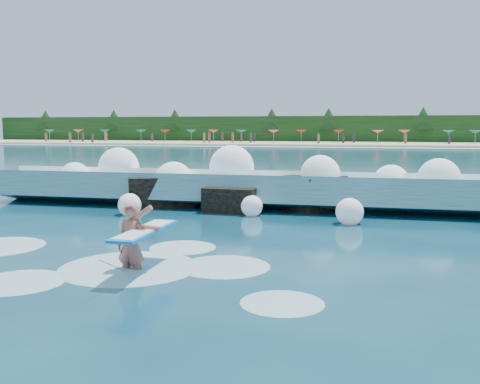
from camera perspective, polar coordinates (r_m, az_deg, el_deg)
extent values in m
plane|color=#082E40|center=(13.06, -8.54, -6.08)|extent=(200.00, 200.00, 0.00)
cube|color=tan|center=(89.95, 10.54, 5.06)|extent=(140.00, 20.00, 0.40)
cube|color=silver|center=(78.98, 10.10, 4.71)|extent=(140.00, 5.00, 0.08)
cube|color=black|center=(99.89, 10.88, 6.54)|extent=(140.00, 4.00, 5.00)
cube|color=teal|center=(19.76, 0.52, -0.17)|extent=(19.32, 2.94, 1.61)
cube|color=white|center=(20.48, 1.03, 1.44)|extent=(19.32, 1.36, 0.75)
cube|color=black|center=(20.32, -8.46, -0.14)|extent=(2.98, 2.73, 1.31)
cube|color=black|center=(18.65, -0.80, -1.00)|extent=(1.89, 1.52, 1.00)
cube|color=black|center=(19.34, 7.86, -0.36)|extent=(2.51, 2.57, 1.41)
imported|color=#A85F4E|center=(11.06, -11.52, -5.55)|extent=(0.65, 0.45, 1.70)
cube|color=#0D7DE1|center=(10.93, -10.11, -4.09)|extent=(0.54, 2.32, 0.06)
cube|color=white|center=(10.93, -10.11, -4.02)|extent=(0.44, 2.13, 0.06)
cylinder|color=black|center=(9.96, -13.50, -7.63)|extent=(0.01, 0.91, 0.43)
sphere|color=white|center=(21.96, -17.19, 1.54)|extent=(1.16, 1.16, 1.16)
sphere|color=white|center=(22.05, -12.80, 2.53)|extent=(1.64, 1.64, 1.64)
sphere|color=white|center=(20.21, -7.08, 1.18)|extent=(1.45, 1.45, 1.45)
sphere|color=white|center=(20.30, -0.90, 2.64)|extent=(1.70, 1.70, 1.70)
sphere|color=white|center=(19.13, 2.94, 0.16)|extent=(0.98, 0.98, 0.98)
sphere|color=white|center=(19.37, 8.55, 1.80)|extent=(1.44, 1.44, 1.44)
sphere|color=white|center=(19.80, 15.79, 0.98)|extent=(1.27, 1.27, 1.27)
sphere|color=white|center=(19.18, 20.44, 1.24)|extent=(1.44, 1.44, 1.44)
sphere|color=white|center=(18.29, -11.70, -1.37)|extent=(0.78, 0.78, 0.78)
sphere|color=white|center=(17.76, 1.27, -1.52)|extent=(0.72, 0.72, 0.72)
sphere|color=white|center=(16.56, 11.61, -2.09)|extent=(0.85, 0.85, 0.85)
ellipsoid|color=silver|center=(11.51, -11.74, -7.92)|extent=(2.97, 2.97, 0.15)
ellipsoid|color=silver|center=(11.09, -22.62, -8.89)|extent=(1.82, 1.82, 0.09)
ellipsoid|color=silver|center=(11.37, -1.75, -7.96)|extent=(2.00, 2.00, 0.10)
ellipsoid|color=silver|center=(13.18, -6.16, -5.92)|extent=(1.65, 1.65, 0.08)
ellipsoid|color=silver|center=(9.13, 4.51, -11.75)|extent=(1.45, 1.45, 0.07)
cone|color=#127366|center=(109.47, -19.67, 6.15)|extent=(2.00, 2.00, 0.50)
cone|color=#EB455F|center=(108.91, -16.88, 6.26)|extent=(2.00, 2.00, 0.50)
cone|color=#127366|center=(105.46, -14.25, 6.33)|extent=(2.00, 2.00, 0.50)
cone|color=#127366|center=(102.76, -10.52, 6.42)|extent=(2.00, 2.00, 0.50)
cone|color=red|center=(99.01, -8.01, 6.45)|extent=(2.00, 2.00, 0.50)
cone|color=#127366|center=(98.34, -5.22, 6.49)|extent=(2.00, 2.00, 0.50)
cone|color=#EB455F|center=(98.19, -2.84, 6.51)|extent=(2.00, 2.00, 0.50)
cone|color=#127366|center=(94.49, 0.14, 6.50)|extent=(2.00, 2.00, 0.50)
cone|color=#EB455F|center=(92.40, 3.60, 6.48)|extent=(2.00, 2.00, 0.50)
cone|color=red|center=(94.55, 6.55, 6.45)|extent=(2.00, 2.00, 0.50)
cone|color=red|center=(93.72, 10.47, 6.38)|extent=(2.00, 2.00, 0.50)
cone|color=#EB455F|center=(91.10, 14.49, 6.27)|extent=(2.00, 2.00, 0.50)
cone|color=#EB455F|center=(94.16, 17.12, 6.19)|extent=(2.00, 2.00, 0.50)
cone|color=#127366|center=(93.70, 21.35, 6.03)|extent=(2.00, 2.00, 0.50)
cone|color=#127366|center=(91.47, 23.82, 5.90)|extent=(2.00, 2.00, 0.50)
cube|color=#3F332D|center=(88.02, 2.26, 5.71)|extent=(0.35, 0.22, 1.39)
cube|color=#262633|center=(89.74, -1.25, 5.79)|extent=(0.35, 0.22, 1.55)
cube|color=brown|center=(103.99, -20.00, 5.51)|extent=(0.35, 0.22, 1.46)
cube|color=#3F332D|center=(90.54, 0.95, 5.79)|extent=(0.35, 0.22, 1.53)
cube|color=brown|center=(91.44, -3.30, 5.78)|extent=(0.35, 0.22, 1.47)
cube|color=#3F332D|center=(94.96, -2.14, 5.83)|extent=(0.35, 0.22, 1.49)
cube|color=brown|center=(89.94, -0.79, 5.79)|extent=(0.35, 0.22, 1.54)
cube|color=#3F332D|center=(82.98, 3.10, 5.41)|extent=(0.35, 0.22, 1.39)
cube|color=#8C664C|center=(89.65, -9.79, 5.66)|extent=(0.35, 0.22, 1.45)
cube|color=#262633|center=(88.63, 18.13, 5.44)|extent=(0.35, 0.22, 1.56)
cube|color=brown|center=(87.39, 21.18, 5.30)|extent=(0.35, 0.22, 1.56)
cube|color=#3F332D|center=(95.09, -11.92, 5.71)|extent=(0.35, 0.22, 1.56)
cube|color=#262633|center=(88.89, 17.27, 5.47)|extent=(0.35, 0.22, 1.55)
cube|color=brown|center=(89.45, 17.72, 5.48)|extent=(0.35, 0.22, 1.59)
cube|color=#3F332D|center=(89.95, 2.04, 5.79)|extent=(0.35, 0.22, 1.54)
cube|color=#8C664C|center=(89.77, 7.64, 5.75)|extent=(0.35, 0.22, 1.61)
cube|color=#262633|center=(93.35, 24.10, 5.22)|extent=(0.35, 0.22, 1.49)
cube|color=brown|center=(99.39, -9.36, 5.79)|extent=(0.35, 0.22, 1.50)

